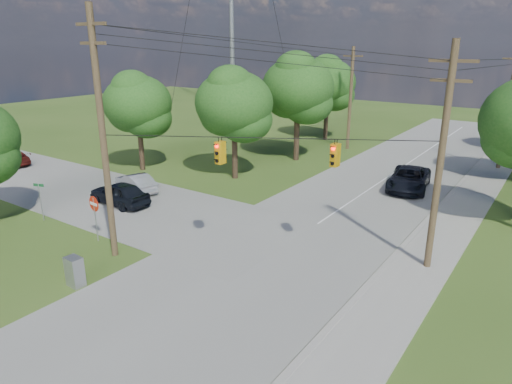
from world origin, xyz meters
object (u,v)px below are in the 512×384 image
Objects in this scene: pole_north_e at (508,109)px; control_cabinet at (75,272)px; pole_ne at (441,157)px; car_main_north at (409,179)px; car_cross_dark at (119,193)px; car_cross_silver at (136,183)px; pole_sw at (103,134)px; do_not_enter_sign at (94,209)px; pole_north_w at (350,98)px; car_cross_far at (12,158)px.

pole_north_e is 7.27× the size of control_cabinet.
car_main_north is at bearing 111.05° from pole_ne.
pole_north_e is 2.17× the size of car_cross_dark.
pole_north_e is 11.92m from car_main_north.
car_cross_silver is (-20.58, 0.02, -4.76)m from pole_ne.
car_main_north is at bearing 65.35° from pole_sw.
car_cross_silver is 2.98× the size of control_cabinet.
do_not_enter_sign reaches higher than car_cross_dark.
pole_north_e reaches higher than car_cross_silver.
pole_north_w is at bearing 169.00° from car_cross_dark.
car_cross_far is (-21.68, -22.96, -4.46)m from pole_north_w.
car_cross_far is (-16.27, 1.52, -0.15)m from car_cross_dark.
car_cross_dark is 1.05× the size of car_cross_far.
car_cross_dark reaches higher than control_cabinet.
pole_sw is 22.09m from car_main_north.
car_main_north is (8.93, 19.47, -5.40)m from pole_sw.
pole_north_e is 2.43× the size of car_cross_silver.
car_main_north is 2.24× the size of do_not_enter_sign.
car_main_north reaches higher than car_cross_dark.
do_not_enter_sign is at bearing 40.28° from car_cross_dark.
car_cross_dark is at bearing -172.68° from pole_ne.
pole_sw is 1.14× the size of pole_ne.
car_cross_silver is (-20.58, -21.98, -4.42)m from pole_north_e.
pole_north_w is at bearing 123.28° from car_main_north.
pole_ne is at bearing 97.07° from car_cross_far.
car_main_north is (9.33, -10.13, -4.30)m from pole_north_w.
car_main_north is 23.81m from control_cabinet.
pole_ne is at bearing 28.71° from do_not_enter_sign.
car_main_north is at bearing -114.26° from pole_north_e.
car_cross_far is at bearing -71.42° from car_cross_silver.
control_cabinet is at bearing -69.98° from pole_sw.
car_cross_far is (-35.58, -22.96, -4.46)m from pole_north_e.
pole_ne reaches higher than car_cross_far.
pole_north_e reaches higher than car_cross_far.
car_main_north reaches higher than control_cabinet.
pole_north_w is at bearing 177.94° from car_cross_silver.
control_cabinet reaches higher than car_cross_far.
pole_ne reaches higher than car_main_north.
pole_north_w is at bearing 122.29° from pole_ne.
car_cross_dark is 10.68m from control_cabinet.
pole_north_w is 25.44m from car_cross_dark.
pole_ne is at bearing 43.20° from control_cabinet.
car_cross_silver is at bearing -152.87° from car_main_north.
control_cabinet is (-7.83, -22.48, -0.14)m from car_main_north.
pole_north_w reaches higher than car_cross_dark.
pole_north_w reaches higher than control_cabinet.
pole_ne is 13.53m from car_main_north.
do_not_enter_sign is (-11.11, -18.87, 1.03)m from car_main_north.
pole_ne is at bearing -90.00° from pole_north_e.
car_main_north reaches higher than car_cross_far.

